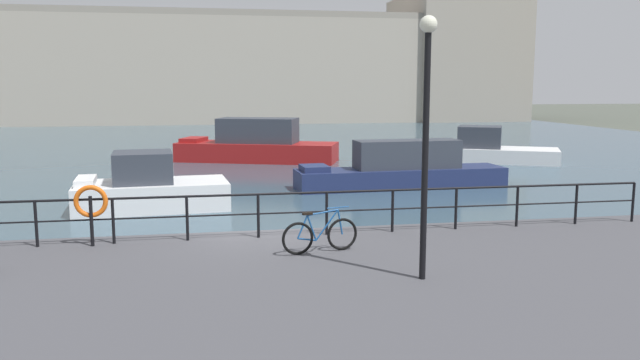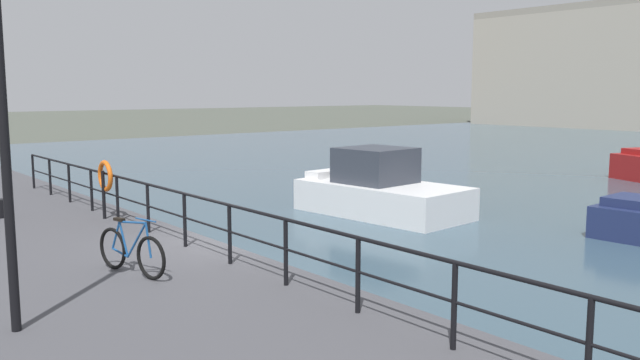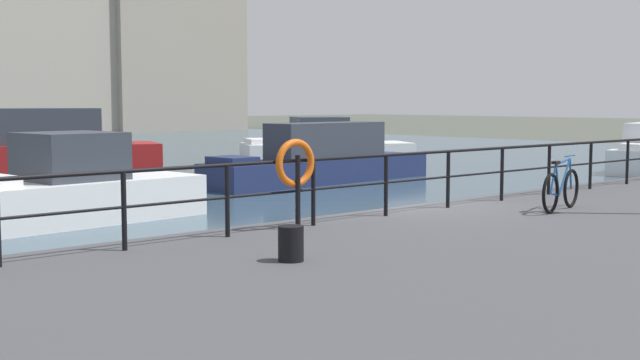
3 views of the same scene
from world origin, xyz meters
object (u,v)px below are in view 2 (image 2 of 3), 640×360
at_px(moored_small_launch, 380,190).
at_px(life_ring_stand, 105,178).
at_px(mooring_bollard, 0,208).
at_px(quay_lamp_post, 1,86).
at_px(parked_bicycle, 131,251).

distance_m(moored_small_launch, life_ring_stand, 8.64).
distance_m(mooring_bollard, quay_lamp_post, 8.94).
xyz_separation_m(life_ring_stand, quay_lamp_post, (6.55, -3.73, 2.11)).
bearing_deg(mooring_bollard, moored_small_launch, 77.87).
bearing_deg(quay_lamp_post, mooring_bollard, 167.83).
distance_m(life_ring_stand, quay_lamp_post, 7.83).
bearing_deg(quay_lamp_post, life_ring_stand, 150.35).
distance_m(mooring_bollard, life_ring_stand, 2.71).
distance_m(parked_bicycle, life_ring_stand, 5.25).
height_order(parked_bicycle, quay_lamp_post, quay_lamp_post).
bearing_deg(moored_small_launch, parked_bicycle, 108.96).
bearing_deg(mooring_bollard, life_ring_stand, 48.46).
xyz_separation_m(moored_small_launch, parked_bicycle, (4.46, -10.08, 0.47)).
relative_size(parked_bicycle, life_ring_stand, 1.25).
bearing_deg(parked_bicycle, quay_lamp_post, -66.95).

